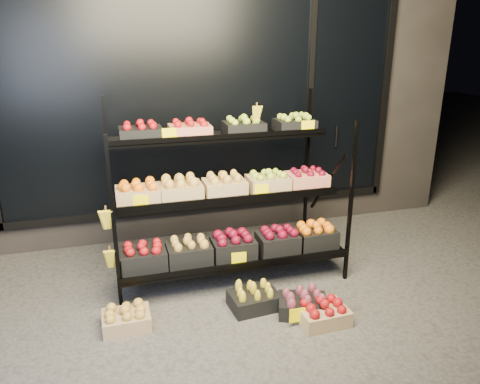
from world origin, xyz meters
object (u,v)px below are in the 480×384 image
object	(u,v)px
floor_crate_left	(126,318)
floor_crate_midleft	(254,298)
floor_crate_midright	(323,313)
display_rack	(226,196)

from	to	relation	value
floor_crate_left	floor_crate_midleft	distance (m)	1.05
floor_crate_midleft	floor_crate_midright	size ratio (longest dim) A/B	1.08
display_rack	floor_crate_midright	xyz separation A→B (m)	(0.53, -1.01, -0.69)
floor_crate_left	floor_crate_midright	size ratio (longest dim) A/B	0.94
display_rack	floor_crate_midleft	world-z (taller)	display_rack
floor_crate_midright	floor_crate_left	bearing A→B (deg)	164.28
display_rack	floor_crate_midleft	distance (m)	0.95
floor_crate_midleft	floor_crate_midright	distance (m)	0.59
display_rack	floor_crate_midright	bearing A→B (deg)	-62.35
floor_crate_left	floor_crate_midleft	bearing A→B (deg)	-0.80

